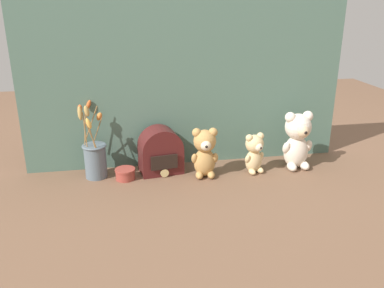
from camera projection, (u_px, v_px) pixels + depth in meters
The scene contains 8 objects.
ground_plane at pixel (193, 175), 1.89m from camera, with size 4.00×4.00×0.00m, color brown.
backdrop_wall at pixel (186, 84), 1.91m from camera, with size 1.53×0.02×0.80m.
teddy_bear_large at pixel (297, 139), 1.93m from camera, with size 0.15×0.14×0.28m.
teddy_bear_medium at pixel (205, 152), 1.85m from camera, with size 0.13×0.12×0.23m.
teddy_bear_small at pixel (254, 152), 1.90m from camera, with size 0.11×0.10×0.19m.
flower_vase at pixel (95, 157), 1.85m from camera, with size 0.12×0.17×0.36m.
vintage_radio at pixel (161, 152), 1.90m from camera, with size 0.21×0.15×0.22m.
decorative_tin_tall at pixel (125, 174), 1.85m from camera, with size 0.09×0.09×0.05m.
Camera 1 is at (-0.31, -1.70, 0.79)m, focal length 38.00 mm.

